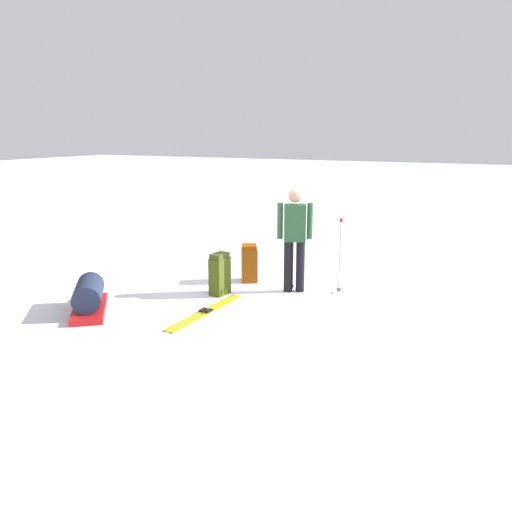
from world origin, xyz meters
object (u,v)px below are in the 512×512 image
ski_pair_near (206,312)px  ski_poles_planted_far (293,247)px  gear_sled (89,297)px  skier_standing (295,235)px  backpack_large_dark (249,263)px  backpack_bright (220,274)px  ski_poles_planted_near (340,252)px

ski_pair_near → ski_poles_planted_far: bearing=157.9°
gear_sled → skier_standing: bearing=135.3°
gear_sled → backpack_large_dark: bearing=152.1°
skier_standing → gear_sled: size_ratio=1.35×
backpack_bright → ski_poles_planted_far: ski_poles_planted_far is taller
backpack_bright → gear_sled: bearing=-38.4°
backpack_large_dark → gear_sled: backpack_large_dark is taller
ski_pair_near → backpack_large_dark: backpack_large_dark is taller
ski_pair_near → backpack_large_dark: 1.83m
skier_standing → gear_sled: 3.32m
ski_pair_near → backpack_large_dark: (-1.79, -0.22, 0.31)m
skier_standing → gear_sled: bearing=-44.7°
backpack_large_dark → gear_sled: (2.53, -1.33, -0.09)m
backpack_large_dark → ski_poles_planted_near: bearing=91.0°
ski_poles_planted_far → gear_sled: 3.29m
backpack_bright → ski_poles_planted_near: size_ratio=0.55×
ski_pair_near → ski_poles_planted_near: size_ratio=1.47×
skier_standing → ski_poles_planted_far: (-0.07, -0.06, -0.23)m
backpack_bright → gear_sled: size_ratio=0.55×
skier_standing → ski_pair_near: bearing=-24.9°
backpack_bright → ski_poles_planted_far: size_ratio=0.52×
skier_standing → backpack_bright: skier_standing is taller
ski_poles_planted_far → ski_poles_planted_near: bearing=103.3°
backpack_large_dark → backpack_bright: backpack_bright is taller
ski_poles_planted_far → backpack_large_dark: bearing=-99.7°
backpack_bright → ski_poles_planted_near: (-0.95, 1.70, 0.35)m
backpack_bright → backpack_large_dark: bearing=176.3°
backpack_large_dark → ski_poles_planted_near: ski_poles_planted_near is taller
skier_standing → ski_poles_planted_near: bearing=109.7°
ski_pair_near → ski_poles_planted_far: (-1.64, 0.67, 0.72)m
skier_standing → backpack_large_dark: (-0.22, -0.95, -0.63)m
skier_standing → gear_sled: skier_standing is taller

